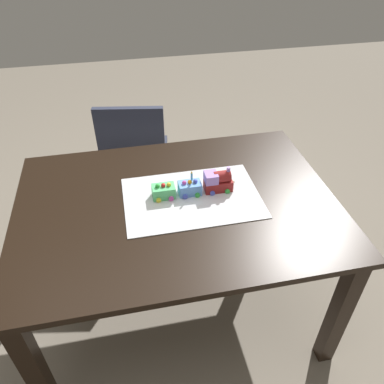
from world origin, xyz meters
name	(u,v)px	position (x,y,z in m)	size (l,w,h in m)	color
ground_plane	(180,303)	(0.00, 0.00, 0.00)	(8.00, 8.00, 0.00)	gray
dining_table	(177,220)	(0.00, 0.00, 0.63)	(1.40, 1.00, 0.74)	black
chair	(135,155)	(0.13, -0.83, 0.47)	(0.46, 0.46, 0.86)	#2D3347
cake_board	(192,198)	(-0.07, -0.01, 0.74)	(0.60, 0.40, 0.00)	silver
cake_locomotive	(218,181)	(-0.20, -0.05, 0.79)	(0.14, 0.08, 0.12)	maroon
cake_car_hopper_sky_blue	(190,188)	(-0.07, -0.05, 0.77)	(0.10, 0.08, 0.07)	#669EEA
cake_car_flatbed_mint_green	(164,191)	(0.05, -0.05, 0.77)	(0.10, 0.08, 0.07)	#59CC7A
birthday_candle	(192,176)	(-0.08, -0.05, 0.84)	(0.01, 0.01, 0.05)	#4CA5E5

